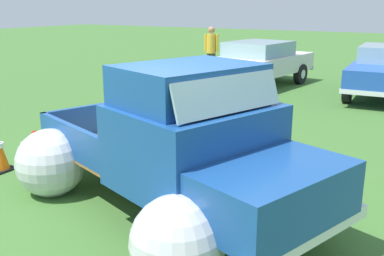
# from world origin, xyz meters

# --- Properties ---
(ground_plane) EXTENTS (80.00, 80.00, 0.00)m
(ground_plane) POSITION_xyz_m (0.00, 0.00, 0.00)
(ground_plane) COLOR #3D6B2D
(vintage_pickup_truck) EXTENTS (4.99, 3.81, 1.96)m
(vintage_pickup_truck) POSITION_xyz_m (0.37, -0.12, 0.76)
(vintage_pickup_truck) COLOR black
(vintage_pickup_truck) RESTS_ON ground
(show_car_0) EXTENTS (2.54, 4.90, 1.43)m
(show_car_0) POSITION_xyz_m (-2.39, 8.72, 0.79)
(show_car_0) COLOR black
(show_car_0) RESTS_ON ground
(spectator_1) EXTENTS (0.54, 0.39, 1.81)m
(spectator_1) POSITION_xyz_m (-4.52, 9.67, 1.04)
(spectator_1) COLOR #4C4742
(spectator_1) RESTS_ON ground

